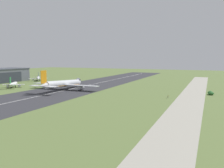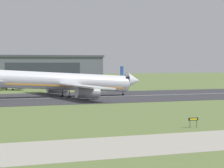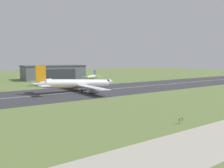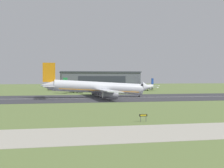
% 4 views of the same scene
% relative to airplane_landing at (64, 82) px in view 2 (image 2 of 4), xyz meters
% --- Properties ---
extents(ground_plane, '(721.91, 721.91, 0.00)m').
position_rel_airplane_landing_xyz_m(ground_plane, '(-15.84, -61.95, -4.57)').
color(ground_plane, olive).
extents(runway_strip, '(481.91, 50.39, 0.06)m').
position_rel_airplane_landing_xyz_m(runway_strip, '(-15.84, -2.89, -4.54)').
color(runway_strip, '#333338').
rests_on(runway_strip, ground_plane).
extents(runway_centreline, '(433.72, 0.70, 0.01)m').
position_rel_airplane_landing_xyz_m(runway_centreline, '(-15.84, -2.89, -4.50)').
color(runway_centreline, silver).
rests_on(runway_centreline, runway_strip).
extents(taxiway_road, '(361.43, 15.68, 0.05)m').
position_rel_airplane_landing_xyz_m(taxiway_road, '(-15.84, -91.82, -4.54)').
color(taxiway_road, '#A8A393').
rests_on(taxiway_road, ground_plane).
extents(hangar_building, '(58.67, 28.58, 13.75)m').
position_rel_airplane_landing_xyz_m(hangar_building, '(15.59, 92.33, 2.32)').
color(hangar_building, slate).
rests_on(hangar_building, ground_plane).
extents(airplane_landing, '(52.34, 56.63, 15.91)m').
position_rel_airplane_landing_xyz_m(airplane_landing, '(0.00, 0.00, 0.00)').
color(airplane_landing, silver).
rests_on(airplane_landing, ground_plane).
extents(airplane_parked_west, '(20.84, 19.72, 8.61)m').
position_rel_airplane_landing_xyz_m(airplane_parked_west, '(44.61, 66.69, -1.67)').
color(airplane_parked_west, white).
rests_on(airplane_parked_west, ground_plane).
extents(airplane_parked_centre, '(19.30, 17.82, 9.22)m').
position_rel_airplane_landing_xyz_m(airplane_parked_centre, '(-6.79, 45.55, -1.78)').
color(airplane_parked_centre, white).
rests_on(airplane_parked_centre, ground_plane).
extents(runway_sign, '(1.77, 0.13, 1.61)m').
position_rel_airplane_landing_xyz_m(runway_sign, '(-3.33, -79.15, -3.34)').
color(runway_sign, '#4C4C51').
rests_on(runway_sign, ground_plane).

